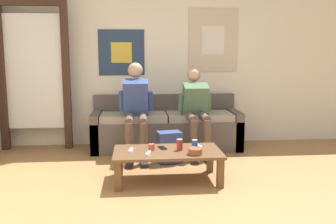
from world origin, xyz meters
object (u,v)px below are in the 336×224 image
at_px(person_seated_adult, 136,105).
at_px(game_controller_near_right, 199,146).
at_px(cell_phone, 163,148).
at_px(game_controller_far_center, 148,153).
at_px(backpack, 169,148).
at_px(game_controller_near_left, 131,150).
at_px(couch, 166,129).
at_px(drink_can_red, 180,145).
at_px(person_seated_teen, 196,107).
at_px(pillar_candle, 151,147).
at_px(coffee_table, 167,155).
at_px(ceramic_bowl, 195,151).
at_px(drink_can_blue, 195,145).

xyz_separation_m(person_seated_adult, game_controller_near_right, (0.70, -0.94, -0.34)).
bearing_deg(cell_phone, game_controller_far_center, -125.14).
distance_m(backpack, game_controller_near_left, 0.85).
relative_size(couch, drink_can_red, 17.31).
xyz_separation_m(person_seated_teen, game_controller_near_right, (-0.13, -0.96, -0.30)).
bearing_deg(drink_can_red, person_seated_adult, 114.11).
bearing_deg(cell_phone, pillar_candle, -148.75).
height_order(coffee_table, cell_phone, cell_phone).
height_order(backpack, game_controller_near_right, backpack).
bearing_deg(ceramic_bowl, game_controller_near_left, 164.97).
relative_size(person_seated_adult, pillar_candle, 14.86).
distance_m(couch, backpack, 0.75).
relative_size(pillar_candle, drink_can_blue, 0.69).
bearing_deg(coffee_table, drink_can_red, 3.39).
bearing_deg(drink_can_red, game_controller_near_right, 25.42).
height_order(person_seated_adult, game_controller_near_right, person_seated_adult).
height_order(ceramic_bowl, drink_can_red, drink_can_red).
bearing_deg(backpack, drink_can_blue, -73.54).
relative_size(couch, game_controller_near_right, 14.55).
relative_size(person_seated_teen, cell_phone, 7.96).
height_order(person_seated_adult, cell_phone, person_seated_adult).
bearing_deg(couch, backpack, -91.89).
bearing_deg(person_seated_teen, cell_phone, -119.01).
bearing_deg(couch, game_controller_near_left, -109.69).
distance_m(ceramic_bowl, cell_phone, 0.43).
bearing_deg(person_seated_teen, backpack, -135.51).
relative_size(couch, person_seated_adult, 1.70).
distance_m(coffee_table, drink_can_red, 0.18).
xyz_separation_m(ceramic_bowl, cell_phone, (-0.32, 0.28, -0.03)).
xyz_separation_m(game_controller_near_left, game_controller_far_center, (0.18, -0.14, 0.00)).
bearing_deg(pillar_candle, game_controller_far_center, -104.54).
relative_size(ceramic_bowl, drink_can_blue, 1.27).
height_order(backpack, drink_can_blue, drink_can_blue).
height_order(pillar_candle, game_controller_near_left, pillar_candle).
bearing_deg(game_controller_near_left, person_seated_adult, 86.45).
distance_m(drink_can_blue, drink_can_red, 0.17).
relative_size(drink_can_blue, drink_can_red, 1.00).
distance_m(game_controller_near_right, game_controller_far_center, 0.64).
xyz_separation_m(coffee_table, backpack, (0.09, 0.68, -0.10)).
distance_m(drink_can_red, game_controller_near_right, 0.26).
xyz_separation_m(ceramic_bowl, game_controller_near_right, (0.09, 0.30, -0.03)).
height_order(ceramic_bowl, game_controller_far_center, ceramic_bowl).
height_order(backpack, ceramic_bowl, ceramic_bowl).
distance_m(person_seated_teen, game_controller_near_left, 1.43).
bearing_deg(game_controller_near_right, cell_phone, -177.99).
relative_size(backpack, ceramic_bowl, 2.56).
bearing_deg(game_controller_near_right, person_seated_adult, 126.81).
bearing_deg(cell_phone, drink_can_blue, -22.18).
bearing_deg(person_seated_teen, game_controller_far_center, -120.29).
xyz_separation_m(ceramic_bowl, game_controller_far_center, (-0.49, 0.04, -0.03)).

